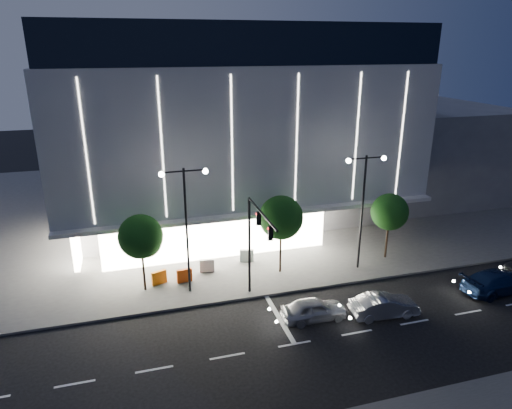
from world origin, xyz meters
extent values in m
plane|color=black|center=(0.00, 0.00, 0.00)|extent=(160.00, 160.00, 0.00)
cube|color=#474747|center=(5.00, 24.00, 0.07)|extent=(70.00, 40.00, 0.15)
cube|color=#4C4C51|center=(3.00, 24.00, 2.00)|extent=(28.00, 21.00, 4.00)
cube|color=gray|center=(3.00, 22.00, 9.50)|extent=(30.00, 25.00, 11.00)
cube|color=black|center=(3.00, 22.00, 16.50)|extent=(29.40, 24.50, 3.00)
cube|color=white|center=(0.00, 10.70, 2.00)|extent=(18.00, 0.40, 3.60)
cube|color=white|center=(-10.80, 16.00, 2.00)|extent=(0.40, 10.00, 3.60)
cube|color=gray|center=(3.00, 9.70, 4.10)|extent=(30.00, 2.00, 0.30)
cube|color=white|center=(3.00, 9.48, 9.50)|extent=(24.00, 0.06, 10.00)
cube|color=#4C4C51|center=(26.00, 24.00, 5.00)|extent=(16.00, 20.00, 10.00)
cylinder|color=black|center=(1.00, 4.80, 3.50)|extent=(0.18, 0.18, 7.00)
cylinder|color=black|center=(1.00, 1.90, 7.00)|extent=(0.14, 5.80, 0.14)
cube|color=black|center=(1.00, 2.60, 6.40)|extent=(0.28, 0.18, 0.85)
cube|color=black|center=(1.00, 0.20, 6.40)|extent=(0.28, 0.18, 0.85)
sphere|color=#FF0C0C|center=(0.88, 2.60, 6.70)|extent=(0.14, 0.14, 0.14)
cylinder|color=black|center=(-3.00, 6.00, 4.50)|extent=(0.16, 0.16, 9.00)
cylinder|color=black|center=(-3.70, 6.00, 8.80)|extent=(1.40, 0.10, 0.10)
cylinder|color=black|center=(-2.30, 6.00, 8.80)|extent=(1.40, 0.10, 0.10)
sphere|color=white|center=(-4.40, 6.00, 8.70)|extent=(0.36, 0.36, 0.36)
sphere|color=white|center=(-1.60, 6.00, 8.70)|extent=(0.36, 0.36, 0.36)
cylinder|color=black|center=(10.00, 6.00, 4.50)|extent=(0.16, 0.16, 9.00)
cylinder|color=black|center=(9.30, 6.00, 8.80)|extent=(1.40, 0.10, 0.10)
cylinder|color=black|center=(10.70, 6.00, 8.80)|extent=(1.40, 0.10, 0.10)
sphere|color=white|center=(8.60, 6.00, 8.70)|extent=(0.36, 0.36, 0.36)
sphere|color=white|center=(11.40, 6.00, 8.70)|extent=(0.36, 0.36, 0.36)
cylinder|color=black|center=(-6.00, 7.00, 1.89)|extent=(0.16, 0.16, 3.78)
sphere|color=#11350E|center=(-6.00, 7.00, 4.21)|extent=(3.02, 3.02, 3.02)
sphere|color=#11350E|center=(-5.70, 7.20, 3.67)|extent=(2.16, 2.16, 2.16)
sphere|color=#11350E|center=(-6.25, 6.85, 3.89)|extent=(1.94, 1.94, 1.94)
cylinder|color=black|center=(4.00, 7.00, 2.03)|extent=(0.16, 0.16, 4.06)
sphere|color=#11350E|center=(4.00, 7.00, 4.52)|extent=(3.25, 3.25, 3.25)
sphere|color=#11350E|center=(4.30, 7.20, 3.94)|extent=(2.32, 2.32, 2.32)
sphere|color=#11350E|center=(3.75, 6.85, 4.18)|extent=(2.09, 2.09, 2.09)
cylinder|color=black|center=(13.00, 7.00, 1.82)|extent=(0.16, 0.16, 3.64)
sphere|color=#11350E|center=(13.00, 7.00, 4.06)|extent=(2.91, 2.91, 2.91)
sphere|color=#11350E|center=(13.30, 7.20, 3.54)|extent=(2.08, 2.08, 2.08)
sphere|color=#11350E|center=(12.75, 6.85, 3.74)|extent=(1.87, 1.87, 1.87)
imported|color=#9EA0A5|center=(4.06, 0.57, 0.71)|extent=(4.21, 1.76, 1.42)
imported|color=gray|center=(8.50, -0.30, 0.72)|extent=(4.48, 1.83, 1.45)
imported|color=#14264D|center=(17.74, 0.22, 0.79)|extent=(5.60, 2.68, 1.57)
cube|color=#CD400B|center=(-3.18, 7.37, 0.65)|extent=(1.12, 0.36, 1.00)
cube|color=silver|center=(-1.33, 8.48, 0.65)|extent=(1.12, 0.38, 1.00)
cube|color=orange|center=(-4.97, 7.58, 0.65)|extent=(1.12, 0.64, 1.00)
cube|color=silver|center=(2.00, 9.36, 0.65)|extent=(1.13, 0.51, 1.00)
camera|label=1|loc=(-6.28, -22.31, 16.41)|focal=32.00mm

